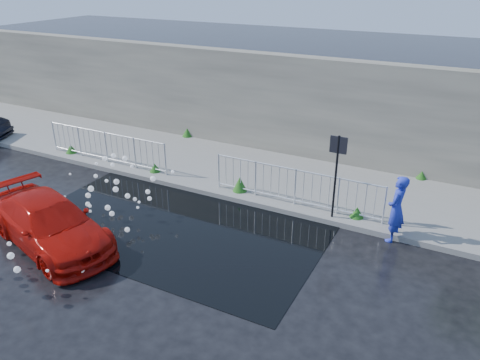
% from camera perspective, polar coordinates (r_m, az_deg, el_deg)
% --- Properties ---
extents(ground, '(90.00, 90.00, 0.00)m').
position_cam_1_polar(ground, '(12.50, -12.25, -6.85)').
color(ground, black).
rests_on(ground, ground).
extents(pavement, '(30.00, 4.00, 0.15)m').
position_cam_1_polar(pavement, '(16.15, -1.19, 1.51)').
color(pavement, slate).
rests_on(pavement, ground).
extents(curb, '(30.00, 0.25, 0.16)m').
position_cam_1_polar(curb, '(14.58, -4.94, -1.21)').
color(curb, slate).
rests_on(curb, ground).
extents(retaining_wall, '(30.00, 0.60, 3.50)m').
position_cam_1_polar(retaining_wall, '(17.41, 2.26, 9.58)').
color(retaining_wall, '#5D594E').
rests_on(retaining_wall, pavement).
extents(puddle, '(8.00, 5.00, 0.01)m').
position_cam_1_polar(puddle, '(12.90, -7.74, -5.39)').
color(puddle, black).
rests_on(puddle, ground).
extents(sign_post, '(0.45, 0.06, 2.50)m').
position_cam_1_polar(sign_post, '(12.43, 11.71, 1.93)').
color(sign_post, black).
rests_on(sign_post, ground).
extents(railing_left, '(5.05, 0.05, 1.10)m').
position_cam_1_polar(railing_left, '(16.90, -16.00, 4.01)').
color(railing_left, silver).
rests_on(railing_left, pavement).
extents(railing_right, '(5.05, 0.05, 1.10)m').
position_cam_1_polar(railing_right, '(13.37, 6.75, -0.68)').
color(railing_right, silver).
rests_on(railing_right, pavement).
extents(weeds, '(12.17, 3.93, 0.46)m').
position_cam_1_polar(weeds, '(15.63, -2.56, 1.68)').
color(weeds, '#194A13').
rests_on(weeds, pavement).
extents(water_spray, '(3.54, 5.63, 1.08)m').
position_cam_1_polar(water_spray, '(12.99, -18.83, -2.72)').
color(water_spray, white).
rests_on(water_spray, ground).
extents(red_car, '(4.48, 2.81, 1.21)m').
position_cam_1_polar(red_car, '(12.55, -22.16, -4.91)').
color(red_car, '#B00E07').
rests_on(red_car, ground).
extents(person, '(0.53, 0.71, 1.78)m').
position_cam_1_polar(person, '(12.33, 18.52, -3.37)').
color(person, '#2534BC').
rests_on(person, ground).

